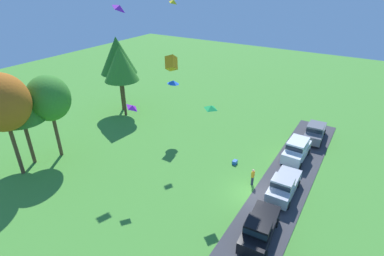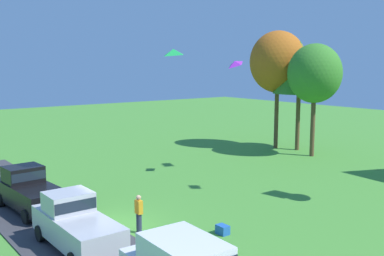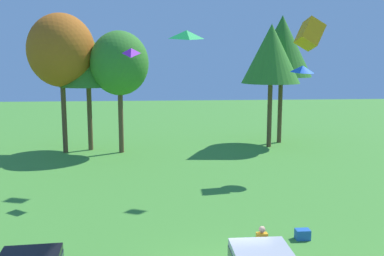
{
  "view_description": "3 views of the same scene",
  "coord_description": "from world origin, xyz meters",
  "px_view_note": "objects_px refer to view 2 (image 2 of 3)",
  "views": [
    {
      "loc": [
        -20.85,
        -6.48,
        17.59
      ],
      "look_at": [
        0.32,
        6.62,
        4.81
      ],
      "focal_mm": 28.0,
      "sensor_mm": 36.0,
      "label": 1
    },
    {
      "loc": [
        17.7,
        -8.95,
        7.3
      ],
      "look_at": [
        -0.79,
        5.18,
        4.02
      ],
      "focal_mm": 42.0,
      "sensor_mm": 36.0,
      "label": 2
    },
    {
      "loc": [
        -1.97,
        -12.93,
        7.13
      ],
      "look_at": [
        -0.52,
        5.75,
        4.13
      ],
      "focal_mm": 42.0,
      "sensor_mm": 36.0,
      "label": 3
    }
  ],
  "objects_px": {
    "person_beside_suv": "(139,214)",
    "tree_right_of_center": "(315,74)",
    "car_pickup_near_entrance": "(28,189)",
    "kite_diamond_mid_center": "(235,63)",
    "car_pickup_far_end": "(75,222)",
    "cooler_box": "(223,230)",
    "tree_far_left": "(278,62)",
    "tree_lone_near": "(300,68)",
    "kite_diamond_high_right": "(173,52)"
  },
  "relations": [
    {
      "from": "car_pickup_far_end",
      "to": "cooler_box",
      "type": "xyz_separation_m",
      "value": [
        2.39,
        5.7,
        -0.91
      ]
    },
    {
      "from": "car_pickup_far_end",
      "to": "person_beside_suv",
      "type": "distance_m",
      "value": 2.89
    },
    {
      "from": "car_pickup_near_entrance",
      "to": "cooler_box",
      "type": "bearing_deg",
      "value": 34.33
    },
    {
      "from": "tree_right_of_center",
      "to": "kite_diamond_mid_center",
      "type": "bearing_deg",
      "value": -81.83
    },
    {
      "from": "car_pickup_far_end",
      "to": "kite_diamond_high_right",
      "type": "distance_m",
      "value": 9.54
    },
    {
      "from": "tree_lone_near",
      "to": "person_beside_suv",
      "type": "bearing_deg",
      "value": -67.85
    },
    {
      "from": "car_pickup_far_end",
      "to": "cooler_box",
      "type": "distance_m",
      "value": 6.25
    },
    {
      "from": "car_pickup_near_entrance",
      "to": "tree_right_of_center",
      "type": "height_order",
      "value": "tree_right_of_center"
    },
    {
      "from": "tree_far_left",
      "to": "tree_lone_near",
      "type": "relative_size",
      "value": 1.1
    },
    {
      "from": "car_pickup_far_end",
      "to": "cooler_box",
      "type": "bearing_deg",
      "value": 67.26
    },
    {
      "from": "kite_diamond_mid_center",
      "to": "car_pickup_near_entrance",
      "type": "bearing_deg",
      "value": -96.08
    },
    {
      "from": "car_pickup_far_end",
      "to": "tree_lone_near",
      "type": "height_order",
      "value": "tree_lone_near"
    },
    {
      "from": "person_beside_suv",
      "to": "tree_far_left",
      "type": "xyz_separation_m",
      "value": [
        -10.24,
        20.07,
        6.65
      ]
    },
    {
      "from": "car_pickup_near_entrance",
      "to": "person_beside_suv",
      "type": "distance_m",
      "value": 6.62
    },
    {
      "from": "tree_lone_near",
      "to": "kite_diamond_mid_center",
      "type": "xyz_separation_m",
      "value": [
        3.86,
        -11.01,
        0.35
      ]
    },
    {
      "from": "person_beside_suv",
      "to": "tree_right_of_center",
      "type": "xyz_separation_m",
      "value": [
        -6.05,
        19.7,
        5.73
      ]
    },
    {
      "from": "car_pickup_near_entrance",
      "to": "kite_diamond_mid_center",
      "type": "bearing_deg",
      "value": 83.92
    },
    {
      "from": "tree_lone_near",
      "to": "kite_diamond_mid_center",
      "type": "distance_m",
      "value": 11.68
    },
    {
      "from": "tree_far_left",
      "to": "cooler_box",
      "type": "xyz_separation_m",
      "value": [
        12.56,
        -17.25,
        -7.33
      ]
    },
    {
      "from": "person_beside_suv",
      "to": "tree_right_of_center",
      "type": "height_order",
      "value": "tree_right_of_center"
    },
    {
      "from": "car_pickup_near_entrance",
      "to": "kite_diamond_mid_center",
      "type": "height_order",
      "value": "kite_diamond_mid_center"
    },
    {
      "from": "tree_far_left",
      "to": "kite_diamond_mid_center",
      "type": "height_order",
      "value": "tree_far_left"
    },
    {
      "from": "person_beside_suv",
      "to": "tree_far_left",
      "type": "height_order",
      "value": "tree_far_left"
    },
    {
      "from": "cooler_box",
      "to": "kite_diamond_high_right",
      "type": "relative_size",
      "value": 0.57
    },
    {
      "from": "person_beside_suv",
      "to": "tree_lone_near",
      "type": "bearing_deg",
      "value": 112.15
    },
    {
      "from": "cooler_box",
      "to": "kite_diamond_mid_center",
      "type": "distance_m",
      "value": 12.21
    },
    {
      "from": "tree_lone_near",
      "to": "kite_diamond_high_right",
      "type": "relative_size",
      "value": 9.43
    },
    {
      "from": "person_beside_suv",
      "to": "kite_diamond_mid_center",
      "type": "bearing_deg",
      "value": 115.22
    },
    {
      "from": "tree_right_of_center",
      "to": "kite_diamond_high_right",
      "type": "xyz_separation_m",
      "value": [
        3.83,
        -16.28,
        1.32
      ]
    },
    {
      "from": "tree_right_of_center",
      "to": "cooler_box",
      "type": "relative_size",
      "value": 16.02
    },
    {
      "from": "tree_right_of_center",
      "to": "kite_diamond_mid_center",
      "type": "height_order",
      "value": "tree_right_of_center"
    },
    {
      "from": "tree_far_left",
      "to": "tree_lone_near",
      "type": "distance_m",
      "value": 1.98
    },
    {
      "from": "person_beside_suv",
      "to": "tree_right_of_center",
      "type": "bearing_deg",
      "value": 107.06
    },
    {
      "from": "kite_diamond_mid_center",
      "to": "tree_far_left",
      "type": "bearing_deg",
      "value": 118.72
    },
    {
      "from": "tree_far_left",
      "to": "cooler_box",
      "type": "bearing_deg",
      "value": -53.95
    },
    {
      "from": "kite_diamond_mid_center",
      "to": "tree_right_of_center",
      "type": "bearing_deg",
      "value": 98.17
    },
    {
      "from": "tree_lone_near",
      "to": "cooler_box",
      "type": "bearing_deg",
      "value": -59.07
    },
    {
      "from": "tree_lone_near",
      "to": "kite_diamond_mid_center",
      "type": "height_order",
      "value": "tree_lone_near"
    },
    {
      "from": "car_pickup_far_end",
      "to": "tree_far_left",
      "type": "bearing_deg",
      "value": 113.89
    },
    {
      "from": "car_pickup_near_entrance",
      "to": "tree_right_of_center",
      "type": "relative_size",
      "value": 0.57
    },
    {
      "from": "tree_lone_near",
      "to": "kite_diamond_mid_center",
      "type": "relative_size",
      "value": 10.11
    },
    {
      "from": "kite_diamond_mid_center",
      "to": "kite_diamond_high_right",
      "type": "height_order",
      "value": "kite_diamond_high_right"
    },
    {
      "from": "kite_diamond_high_right",
      "to": "tree_lone_near",
      "type": "bearing_deg",
      "value": 109.81
    },
    {
      "from": "car_pickup_near_entrance",
      "to": "person_beside_suv",
      "type": "xyz_separation_m",
      "value": [
        5.98,
        2.85,
        -0.23
      ]
    },
    {
      "from": "tree_lone_near",
      "to": "kite_diamond_high_right",
      "type": "distance_m",
      "value": 18.53
    },
    {
      "from": "cooler_box",
      "to": "kite_diamond_high_right",
      "type": "xyz_separation_m",
      "value": [
        -4.53,
        0.61,
        7.73
      ]
    },
    {
      "from": "tree_lone_near",
      "to": "tree_right_of_center",
      "type": "distance_m",
      "value": 2.73
    },
    {
      "from": "tree_lone_near",
      "to": "cooler_box",
      "type": "distance_m",
      "value": 22.1
    },
    {
      "from": "person_beside_suv",
      "to": "kite_diamond_high_right",
      "type": "distance_m",
      "value": 8.15
    },
    {
      "from": "tree_right_of_center",
      "to": "kite_diamond_mid_center",
      "type": "relative_size",
      "value": 9.77
    }
  ]
}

